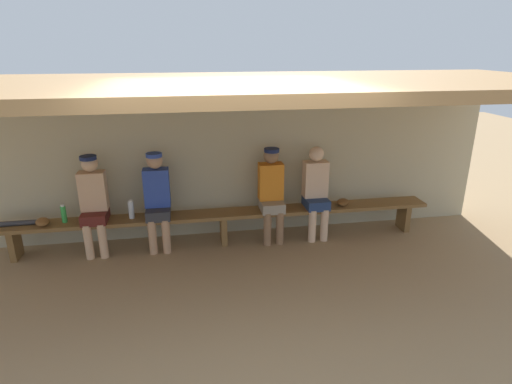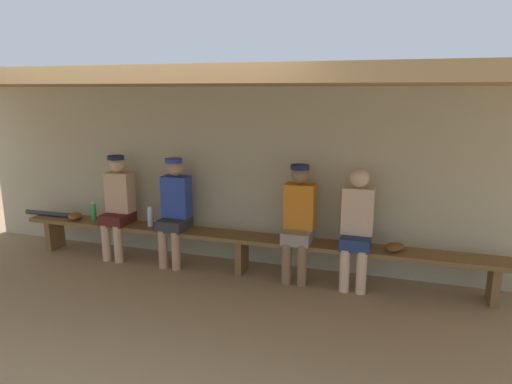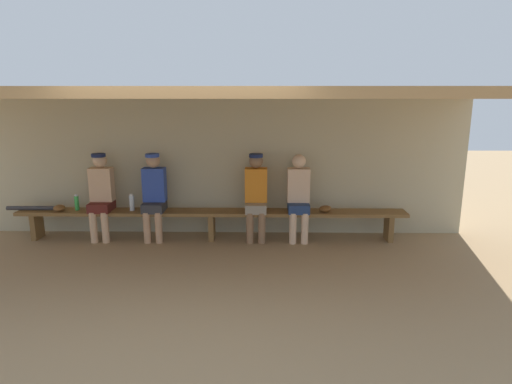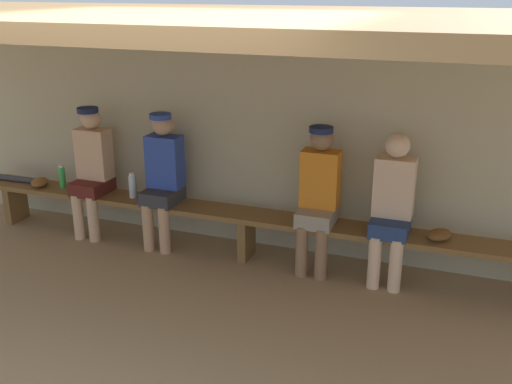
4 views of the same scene
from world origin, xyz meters
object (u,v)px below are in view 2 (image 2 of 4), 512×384
object	(u,v)px
baseball_glove_dark_brown	(75,216)
player_leftmost	(357,223)
bench	(242,241)
player_middle	(118,202)
baseball_bat	(52,214)
player_in_blue	(299,217)
player_with_sunglasses	(175,206)
water_bottle_orange	(94,212)
baseball_glove_worn	(394,247)
water_bottle_green	(150,217)

from	to	relation	value
baseball_glove_dark_brown	player_leftmost	bearing A→B (deg)	70.04
baseball_glove_dark_brown	bench	bearing A→B (deg)	70.31
player_leftmost	player_middle	world-z (taller)	player_middle
player_middle	baseball_bat	world-z (taller)	player_middle
player_in_blue	player_with_sunglasses	size ratio (longest dim) A/B	1.00
baseball_bat	bench	bearing A→B (deg)	-1.30
player_in_blue	player_middle	xyz separation A→B (m)	(-2.39, 0.00, 0.00)
water_bottle_orange	player_with_sunglasses	bearing A→B (deg)	-0.54
player_in_blue	water_bottle_orange	distance (m)	2.79
bench	player_middle	xyz separation A→B (m)	(-1.70, 0.00, 0.36)
player_with_sunglasses	bench	bearing A→B (deg)	-0.23
player_middle	baseball_glove_worn	world-z (taller)	player_middle
bench	baseball_glove_dark_brown	distance (m)	2.36
player_middle	baseball_glove_worn	distance (m)	3.46
player_in_blue	baseball_glove_dark_brown	bearing A→B (deg)	-179.24
player_leftmost	player_middle	bearing A→B (deg)	179.99
player_in_blue	baseball_glove_worn	world-z (taller)	player_in_blue
water_bottle_green	baseball_bat	distance (m)	1.54
baseball_bat	player_leftmost	bearing A→B (deg)	-1.25
player_leftmost	water_bottle_green	distance (m)	2.58
player_with_sunglasses	water_bottle_green	size ratio (longest dim) A/B	5.20
player_leftmost	baseball_glove_dark_brown	size ratio (longest dim) A/B	5.56
player_in_blue	water_bottle_orange	size ratio (longest dim) A/B	5.46
player_in_blue	baseball_bat	bearing A→B (deg)	-179.94
bench	player_in_blue	bearing A→B (deg)	0.30
player_with_sunglasses	player_middle	xyz separation A→B (m)	(-0.82, 0.00, 0.00)
player_in_blue	player_with_sunglasses	xyz separation A→B (m)	(-1.57, 0.00, 0.00)
player_with_sunglasses	baseball_glove_worn	size ratio (longest dim) A/B	5.60
player_with_sunglasses	baseball_bat	size ratio (longest dim) A/B	1.62
player_in_blue	player_with_sunglasses	world-z (taller)	same
baseball_glove_dark_brown	player_with_sunglasses	bearing A→B (deg)	70.98
player_middle	baseball_glove_dark_brown	world-z (taller)	player_middle
bench	player_with_sunglasses	world-z (taller)	player_with_sunglasses
player_leftmost	player_in_blue	bearing A→B (deg)	179.96
player_leftmost	baseball_glove_dark_brown	distance (m)	3.70
baseball_glove_dark_brown	baseball_bat	size ratio (longest dim) A/B	0.29
player_leftmost	baseball_glove_worn	world-z (taller)	player_leftmost
baseball_glove_dark_brown	water_bottle_orange	bearing A→B (deg)	80.74
player_leftmost	bench	bearing A→B (deg)	-179.87
player_with_sunglasses	water_bottle_green	world-z (taller)	player_with_sunglasses
baseball_glove_dark_brown	baseball_glove_worn	bearing A→B (deg)	69.78
bench	baseball_glove_worn	world-z (taller)	baseball_glove_worn
player_in_blue	baseball_glove_dark_brown	size ratio (longest dim) A/B	5.60
player_in_blue	bench	bearing A→B (deg)	-179.70
bench	water_bottle_orange	distance (m)	2.10
baseball_glove_worn	baseball_glove_dark_brown	size ratio (longest dim) A/B	1.00
player_middle	baseball_bat	bearing A→B (deg)	-179.81
water_bottle_orange	bench	bearing A→B (deg)	-0.41
player_middle	water_bottle_orange	bearing A→B (deg)	178.35
player_middle	water_bottle_orange	size ratio (longest dim) A/B	5.46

